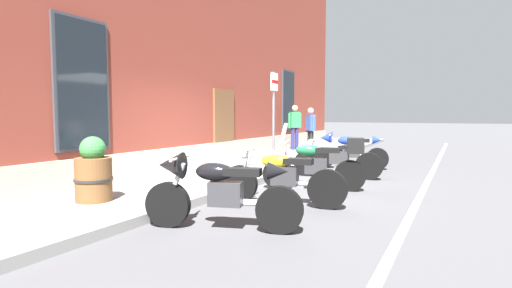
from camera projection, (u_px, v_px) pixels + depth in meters
name	position (u px, v px, depth m)	size (l,w,h in m)	color
ground_plane	(262.00, 184.00, 8.64)	(140.00, 140.00, 0.00)	#38383A
sidewalk	(213.00, 176.00, 9.24)	(31.13, 2.60, 0.15)	slate
lane_stripe	(419.00, 198.00, 7.17)	(31.13, 0.12, 0.01)	silver
brick_pub_facade	(70.00, 28.00, 11.16)	(25.13, 7.13, 8.01)	maroon
motorcycle_black_sport	(216.00, 188.00, 5.18)	(0.82, 2.09, 1.03)	black
motorcycle_yellow_naked	(281.00, 177.00, 6.60)	(0.63, 2.18, 0.94)	black
motorcycle_green_touring	(319.00, 162.00, 7.93)	(0.90, 2.02, 1.35)	black
motorcycle_grey_naked	(336.00, 158.00, 9.50)	(0.62, 2.15, 0.92)	black
motorcycle_blue_sport	(347.00, 149.00, 11.11)	(0.69, 2.06, 1.04)	black
pedestrian_blue_top	(310.00, 128.00, 14.18)	(0.51, 0.53, 1.62)	black
pedestrian_striped_shirt	(295.00, 125.00, 15.45)	(0.49, 0.40, 1.75)	#1E1E4C
parking_sign	(274.00, 106.00, 9.90)	(0.36, 0.07, 2.45)	#4C4C51
barrel_planter	(94.00, 173.00, 6.24)	(0.59, 0.59, 1.03)	brown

